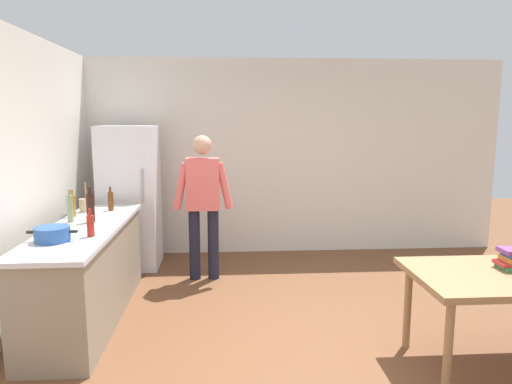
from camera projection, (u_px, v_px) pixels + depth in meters
The scene contains 13 objects.
ground_plane at pixel (312, 353), 3.76m from camera, with size 14.00×14.00×0.00m, color brown.
wall_back at pixel (274, 157), 6.51m from camera, with size 6.40×0.12×2.70m, color silver.
kitchen_counter at pixel (87, 273), 4.35m from camera, with size 0.64×2.20×0.90m.
refrigerator at pixel (130, 197), 5.86m from camera, with size 0.70×0.67×1.80m.
person at pixel (203, 198), 5.37m from camera, with size 0.70×0.22×1.70m.
dining_table at pixel (506, 283), 3.45m from camera, with size 1.40×0.90×0.75m.
cooking_pot at pixel (52, 234), 3.75m from camera, with size 0.40×0.28×0.12m.
utensil_jar at pixel (85, 205), 4.94m from camera, with size 0.11×0.11×0.32m.
bottle_wine_dark at pixel (90, 207), 4.43m from camera, with size 0.08×0.08×0.34m.
bottle_beer_brown at pixel (111, 201), 5.01m from camera, with size 0.06×0.06×0.26m.
bottle_sauce_red at pixel (90, 225), 3.90m from camera, with size 0.06×0.06×0.24m.
bottle_vinegar_tall at pixel (70, 208), 4.44m from camera, with size 0.06×0.06×0.32m.
bottle_oil_amber at pixel (72, 205), 4.68m from camera, with size 0.06×0.06×0.28m.
Camera 1 is at (-0.69, -3.47, 1.88)m, focal length 32.44 mm.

